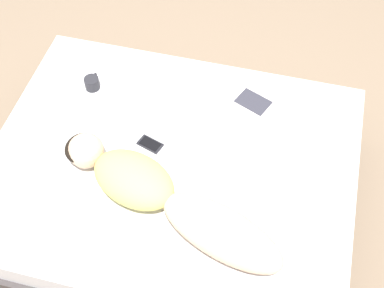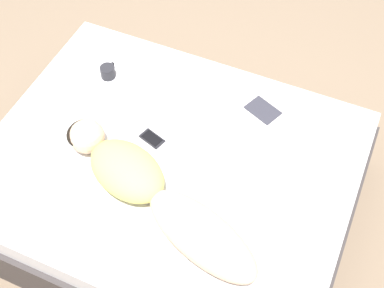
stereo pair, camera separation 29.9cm
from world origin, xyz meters
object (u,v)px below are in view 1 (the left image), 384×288
object	(u,v)px
person	(163,197)
cell_phone	(150,144)
open_magazine	(244,113)
coffee_mug	(92,83)

from	to	relation	value
person	cell_phone	distance (m)	0.42
person	open_magazine	size ratio (longest dim) A/B	2.62
coffee_mug	cell_phone	world-z (taller)	coffee_mug
person	coffee_mug	xyz separation A→B (m)	(0.70, 0.66, -0.05)
cell_phone	open_magazine	bearing A→B (deg)	-34.67
person	cell_phone	bearing A→B (deg)	46.46
person	open_magazine	world-z (taller)	person
open_magazine	cell_phone	size ratio (longest dim) A/B	3.19
person	coffee_mug	world-z (taller)	person
person	open_magazine	xyz separation A→B (m)	(0.73, -0.29, -0.09)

